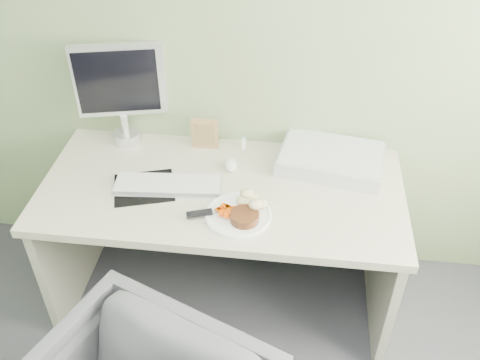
# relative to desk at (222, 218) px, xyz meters

# --- Properties ---
(wall_back) EXTENTS (3.50, 0.00, 3.50)m
(wall_back) POSITION_rel_desk_xyz_m (0.00, 0.38, 0.80)
(wall_back) COLOR gray
(wall_back) RESTS_ON floor
(desk) EXTENTS (1.60, 0.75, 0.73)m
(desk) POSITION_rel_desk_xyz_m (0.00, 0.00, 0.00)
(desk) COLOR beige
(desk) RESTS_ON floor
(plate) EXTENTS (0.28, 0.28, 0.01)m
(plate) POSITION_rel_desk_xyz_m (0.10, -0.18, 0.19)
(plate) COLOR white
(plate) RESTS_ON desk
(steak) EXTENTS (0.14, 0.14, 0.04)m
(steak) POSITION_rel_desk_xyz_m (0.13, -0.22, 0.22)
(steak) COLOR black
(steak) RESTS_ON plate
(potato_pile) EXTENTS (0.13, 0.11, 0.07)m
(potato_pile) POSITION_rel_desk_xyz_m (0.13, -0.12, 0.23)
(potato_pile) COLOR #A28C4E
(potato_pile) RESTS_ON plate
(carrot_heap) EXTENTS (0.08, 0.07, 0.05)m
(carrot_heap) POSITION_rel_desk_xyz_m (0.05, -0.19, 0.22)
(carrot_heap) COLOR #E24804
(carrot_heap) RESTS_ON plate
(steak_knife) EXTENTS (0.27, 0.12, 0.02)m
(steak_knife) POSITION_rel_desk_xyz_m (-0.02, -0.20, 0.21)
(steak_knife) COLOR silver
(steak_knife) RESTS_ON plate
(mousepad) EXTENTS (0.31, 0.29, 0.00)m
(mousepad) POSITION_rel_desk_xyz_m (-0.34, -0.05, 0.18)
(mousepad) COLOR black
(mousepad) RESTS_ON desk
(keyboard) EXTENTS (0.47, 0.17, 0.02)m
(keyboard) POSITION_rel_desk_xyz_m (-0.23, -0.03, 0.20)
(keyboard) COLOR white
(keyboard) RESTS_ON desk
(computer_mouse) EXTENTS (0.08, 0.11, 0.04)m
(computer_mouse) POSITION_rel_desk_xyz_m (0.02, 0.14, 0.20)
(computer_mouse) COLOR white
(computer_mouse) RESTS_ON desk
(photo_frame) EXTENTS (0.13, 0.02, 0.16)m
(photo_frame) POSITION_rel_desk_xyz_m (-0.12, 0.29, 0.26)
(photo_frame) COLOR #8F5E42
(photo_frame) RESTS_ON desk
(eyedrop_bottle) EXTENTS (0.02, 0.02, 0.07)m
(eyedrop_bottle) POSITION_rel_desk_xyz_m (0.06, 0.31, 0.21)
(eyedrop_bottle) COLOR white
(eyedrop_bottle) RESTS_ON desk
(scanner) EXTENTS (0.51, 0.39, 0.07)m
(scanner) POSITION_rel_desk_xyz_m (0.48, 0.21, 0.22)
(scanner) COLOR silver
(scanner) RESTS_ON desk
(monitor) EXTENTS (0.41, 0.15, 0.50)m
(monitor) POSITION_rel_desk_xyz_m (-0.51, 0.31, 0.46)
(monitor) COLOR silver
(monitor) RESTS_ON desk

